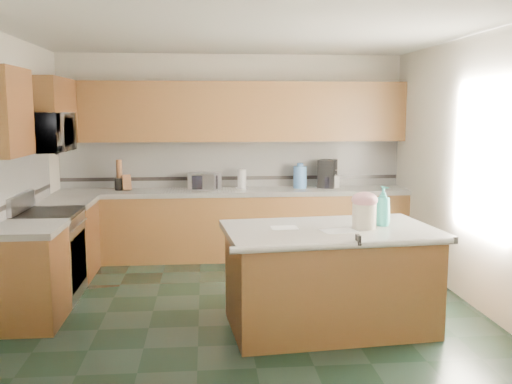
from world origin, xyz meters
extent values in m
plane|color=black|center=(0.00, 0.00, 0.00)|extent=(4.60, 4.60, 0.00)
plane|color=white|center=(0.00, 0.00, 2.70)|extent=(4.60, 4.60, 0.00)
cube|color=silver|center=(0.00, 2.32, 1.35)|extent=(4.60, 0.04, 2.70)
cube|color=silver|center=(0.00, -2.32, 1.35)|extent=(4.60, 0.04, 2.70)
cube|color=silver|center=(2.32, 0.00, 1.35)|extent=(0.04, 4.60, 2.70)
cube|color=#3D1F0F|center=(0.00, 2.00, 0.43)|extent=(4.60, 0.60, 0.86)
cube|color=silver|center=(0.00, 2.00, 0.89)|extent=(4.60, 0.64, 0.06)
cube|color=#3D1F0F|center=(0.00, 2.13, 1.94)|extent=(4.60, 0.33, 0.78)
cube|color=silver|center=(0.00, 2.29, 1.24)|extent=(4.60, 0.02, 0.63)
cube|color=black|center=(0.00, 2.28, 1.04)|extent=(4.60, 0.01, 0.05)
cube|color=#3D1F0F|center=(-2.00, 1.29, 0.43)|extent=(0.60, 0.82, 0.86)
cube|color=silver|center=(-2.00, 1.29, 0.89)|extent=(0.64, 0.82, 0.06)
cube|color=#3D1F0F|center=(-2.00, -0.24, 0.43)|extent=(0.60, 0.72, 0.86)
cube|color=silver|center=(-2.00, -0.24, 0.89)|extent=(0.64, 0.72, 0.06)
cube|color=silver|center=(-2.29, 0.55, 1.24)|extent=(0.02, 2.30, 0.63)
cube|color=black|center=(-2.28, 0.55, 1.04)|extent=(0.01, 2.30, 0.05)
cube|color=#3D1F0F|center=(-2.13, 1.42, 1.94)|extent=(0.33, 1.09, 0.78)
cube|color=#3D1F0F|center=(-2.13, -0.24, 1.94)|extent=(0.33, 0.72, 0.78)
cube|color=#B7B7BC|center=(-2.00, 0.50, 0.44)|extent=(0.60, 0.76, 0.88)
cube|color=black|center=(-1.71, 0.50, 0.40)|extent=(0.02, 0.68, 0.55)
cube|color=black|center=(-2.00, 0.50, 0.90)|extent=(0.62, 0.78, 0.04)
cylinder|color=#B7B7BC|center=(-1.68, 0.50, 0.78)|extent=(0.02, 0.66, 0.02)
cube|color=#B7B7BC|center=(-2.26, 0.50, 1.02)|extent=(0.06, 0.76, 0.18)
imported|color=#B7B7BC|center=(-2.00, 0.50, 1.73)|extent=(0.50, 0.73, 0.41)
cube|color=#3D1F0F|center=(0.73, -0.56, 0.43)|extent=(1.84, 1.16, 0.86)
cube|color=silver|center=(0.73, -0.56, 0.89)|extent=(1.95, 1.27, 0.06)
cylinder|color=silver|center=(0.73, -1.11, 0.89)|extent=(1.85, 0.23, 0.06)
cylinder|color=#F5E8CE|center=(1.03, -0.61, 1.03)|extent=(0.28, 0.28, 0.22)
ellipsoid|color=pink|center=(1.03, -0.61, 1.18)|extent=(0.23, 0.23, 0.14)
cylinder|color=tan|center=(1.03, -0.61, 1.22)|extent=(0.08, 0.03, 0.03)
sphere|color=tan|center=(0.99, -0.61, 1.22)|extent=(0.04, 0.04, 0.04)
sphere|color=tan|center=(1.06, -0.61, 1.22)|extent=(0.04, 0.04, 0.04)
imported|color=#35B5AB|center=(1.23, -0.50, 1.10)|extent=(0.18, 0.18, 0.36)
cube|color=white|center=(0.78, -0.70, 0.92)|extent=(0.33, 0.27, 0.00)
cube|color=white|center=(0.32, -0.52, 0.92)|extent=(0.24, 0.19, 0.00)
cube|color=black|center=(0.84, -1.09, 0.93)|extent=(0.03, 0.09, 0.08)
cylinder|color=black|center=(0.84, -1.14, 0.91)|extent=(0.01, 0.06, 0.01)
cube|color=#472814|center=(-1.40, 2.05, 1.02)|extent=(0.15, 0.17, 0.22)
cylinder|color=black|center=(-1.49, 2.08, 1.00)|extent=(0.13, 0.13, 0.16)
cylinder|color=#472814|center=(-1.49, 2.08, 1.20)|extent=(0.08, 0.08, 0.24)
cube|color=#B7B7BC|center=(-0.38, 2.05, 1.03)|extent=(0.45, 0.39, 0.22)
cube|color=black|center=(-0.38, 1.93, 1.03)|extent=(0.34, 0.01, 0.18)
cylinder|color=white|center=(0.12, 2.10, 1.05)|extent=(0.11, 0.11, 0.25)
cylinder|color=#B7B7BC|center=(0.12, 2.10, 0.93)|extent=(0.17, 0.17, 0.01)
cylinder|color=#4B7EC4|center=(0.90, 2.06, 1.07)|extent=(0.18, 0.18, 0.30)
cylinder|color=#4B7EC4|center=(0.90, 2.06, 1.24)|extent=(0.08, 0.08, 0.04)
cube|color=black|center=(1.27, 2.08, 1.11)|extent=(0.30, 0.32, 0.38)
cylinder|color=black|center=(1.27, 2.02, 1.00)|extent=(0.16, 0.16, 0.16)
imported|color=white|center=(1.35, 2.05, 1.04)|extent=(0.16, 0.16, 0.25)
cylinder|color=red|center=(1.35, 2.05, 1.18)|extent=(0.02, 0.02, 0.03)
cube|color=white|center=(2.29, -0.20, 1.50)|extent=(0.02, 1.40, 1.10)
camera|label=1|loc=(-0.37, -5.45, 1.95)|focal=40.00mm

